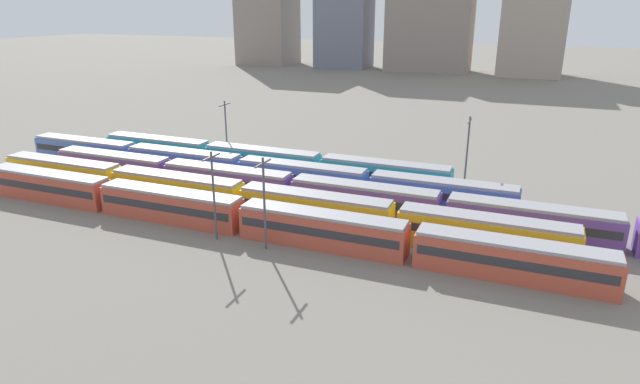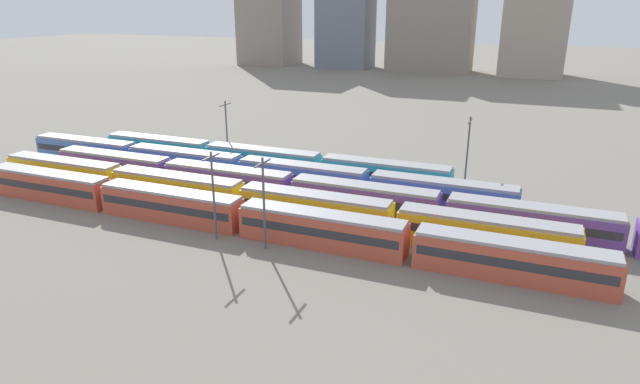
% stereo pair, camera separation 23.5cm
% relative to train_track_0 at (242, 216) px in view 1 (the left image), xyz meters
% --- Properties ---
extents(ground_plane, '(600.00, 600.00, 0.00)m').
position_rel_train_track_0_xyz_m(ground_plane, '(-27.54, 10.40, -1.90)').
color(ground_plane, slate).
extents(train_track_0, '(74.70, 3.06, 3.75)m').
position_rel_train_track_0_xyz_m(train_track_0, '(0.00, 0.00, 0.00)').
color(train_track_0, '#BC4C38').
rests_on(train_track_0, ground_plane).
extents(train_track_1, '(74.70, 3.06, 3.75)m').
position_rel_train_track_0_xyz_m(train_track_1, '(-2.94, 5.20, 0.00)').
color(train_track_1, yellow).
rests_on(train_track_1, ground_plane).
extents(train_track_2, '(93.60, 3.06, 3.75)m').
position_rel_train_track_0_xyz_m(train_track_2, '(10.74, 10.40, 0.00)').
color(train_track_2, '#6B429E').
rests_on(train_track_2, ground_plane).
extents(train_track_3, '(74.70, 3.06, 3.75)m').
position_rel_train_track_0_xyz_m(train_track_3, '(-9.15, 15.60, 0.00)').
color(train_track_3, '#4C70BC').
rests_on(train_track_3, ground_plane).
extents(train_track_4, '(55.80, 3.06, 3.75)m').
position_rel_train_track_0_xyz_m(train_track_4, '(-8.43, 20.80, -0.00)').
color(train_track_4, teal).
rests_on(train_track_4, ground_plane).
extents(catenary_pole_0, '(0.24, 3.20, 9.81)m').
position_rel_train_track_0_xyz_m(catenary_pole_0, '(-1.69, -2.72, 3.55)').
color(catenary_pole_0, '#4C4C51').
rests_on(catenary_pole_0, ground_plane).
extents(catenary_pole_1, '(0.24, 3.20, 10.15)m').
position_rel_train_track_0_xyz_m(catenary_pole_1, '(20.72, 23.94, 3.72)').
color(catenary_pole_1, '#4C4C51').
rests_on(catenary_pole_1, ground_plane).
extents(catenary_pole_2, '(0.24, 3.20, 9.84)m').
position_rel_train_track_0_xyz_m(catenary_pole_2, '(4.33, -2.85, 3.56)').
color(catenary_pole_2, '#4C4C51').
rests_on(catenary_pole_2, ground_plane).
extents(catenary_pole_3, '(0.24, 3.20, 9.88)m').
position_rel_train_track_0_xyz_m(catenary_pole_3, '(-16.20, 23.70, 3.58)').
color(catenary_pole_3, '#4C4C51').
rests_on(catenary_pole_3, ground_plane).
extents(distant_building_0, '(20.96, 18.71, 48.38)m').
position_rel_train_track_0_xyz_m(distant_building_0, '(-77.05, 157.43, 22.28)').
color(distant_building_0, gray).
rests_on(distant_building_0, ground_plane).
extents(distant_building_2, '(29.94, 15.39, 48.65)m').
position_rel_train_track_0_xyz_m(distant_building_2, '(-11.21, 157.43, 22.42)').
color(distant_building_2, gray).
rests_on(distant_building_2, ground_plane).
extents(distant_building_3, '(20.90, 18.74, 40.93)m').
position_rel_train_track_0_xyz_m(distant_building_3, '(24.20, 157.43, 18.56)').
color(distant_building_3, '#A89989').
rests_on(distant_building_3, ground_plane).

